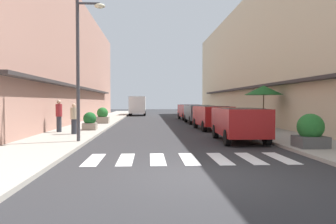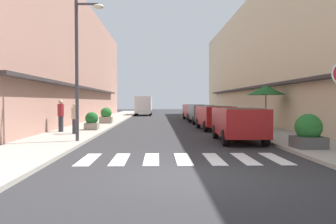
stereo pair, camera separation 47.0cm
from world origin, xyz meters
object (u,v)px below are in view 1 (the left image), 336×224
Objects in this scene: planter_far at (103,116)px; pedestrian_walking_near at (59,115)px; parked_car_mid at (212,115)px; parked_car_far at (198,112)px; parked_car_near at (239,121)px; street_lamp at (82,56)px; pedestrian_walking_far at (74,118)px; delivery_van at (138,104)px; parked_car_distant at (190,110)px; planter_corner at (310,132)px; cafe_umbrella at (264,90)px; planter_midblock at (90,121)px.

planter_far is 0.69× the size of pedestrian_walking_near.
pedestrian_walking_near reaches higher than parked_car_mid.
parked_car_near is at bearing -90.00° from parked_car_far.
pedestrian_walking_near is at bearing 115.82° from street_lamp.
parked_car_mid is 3.44× the size of planter_far.
parked_car_mid is 2.65× the size of pedestrian_walking_far.
delivery_van is at bearing 108.29° from parked_car_far.
parked_car_distant is at bearing 90.00° from parked_car_far.
parked_car_far is at bearing 62.22° from street_lamp.
planter_corner is 0.70× the size of pedestrian_walking_near.
cafe_umbrella is 2.51× the size of planter_midblock.
delivery_van is at bearing -159.05° from pedestrian_walking_near.
parked_car_near is at bearing -119.22° from cafe_umbrella.
delivery_van is 31.78m from planter_corner.
pedestrian_walking_far is at bearing -117.08° from parked_car_distant.
pedestrian_walking_near is at bearing -98.01° from delivery_van.
street_lamp is 5.42m from pedestrian_walking_near.
pedestrian_walking_near is (-10.52, 6.66, 0.35)m from planter_corner.
parked_car_distant is 0.82× the size of delivery_van.
street_lamp is at bearing -176.53° from parked_car_near.
planter_far is at bearing 146.38° from parked_car_mid.
delivery_van is 17.25m from planter_far.
parked_car_far is 5.50m from parked_car_distant.
planter_midblock is at bearing 144.84° from parked_car_near.
delivery_van reaches higher than pedestrian_walking_near.
planter_corner is at bearing -56.49° from planter_far.
planter_midblock is 1.94m from pedestrian_walking_near.
parked_car_far is at bearing 111.25° from cafe_umbrella.
parked_car_near is 7.17m from street_lamp.
pedestrian_walking_near is (-8.71, -8.32, 0.11)m from parked_car_far.
street_lamp is 10.94m from cafe_umbrella.
parked_car_mid is 0.71× the size of street_lamp.
parked_car_near is 1.03× the size of parked_car_mid.
delivery_van is 25.60m from pedestrian_walking_far.
parked_car_near is at bearing -90.00° from parked_car_distant.
planter_far is at bearing 155.31° from pedestrian_walking_far.
pedestrian_walking_far reaches higher than planter_far.
parked_car_distant is at bearing 90.00° from parked_car_near.
pedestrian_walking_near is 1.57m from pedestrian_walking_far.
street_lamp is at bearing -135.23° from parked_car_mid.
pedestrian_walking_far reaches higher than parked_car_near.
parked_car_distant is at bearing 102.43° from cafe_umbrella.
cafe_umbrella is 10.82m from pedestrian_walking_far.
pedestrian_walking_near is (-1.34, -7.20, 0.36)m from planter_far.
planter_corner is at bearing 37.25° from pedestrian_walking_far.
cafe_umbrella reaches higher than parked_car_distant.
planter_midblock is at bearing -89.30° from planter_far.
pedestrian_walking_far is (-2.38, -25.49, -0.48)m from delivery_van.
parked_car_mid is 3.39× the size of planter_corner.
planter_corner is (1.81, -2.78, -0.25)m from parked_car_near.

